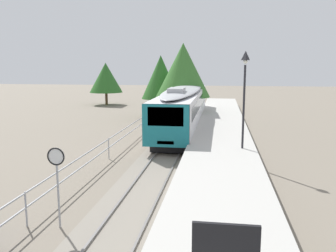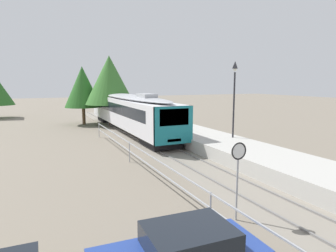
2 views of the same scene
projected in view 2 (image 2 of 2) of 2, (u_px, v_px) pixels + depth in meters
name	position (u px, v px, depth m)	size (l,w,h in m)	color
ground_plane	(129.00, 158.00, 18.97)	(160.00, 160.00, 0.00)	slate
track_rails	(172.00, 153.00, 20.20)	(3.20, 60.00, 0.14)	gray
commuter_train	(129.00, 110.00, 28.75)	(2.82, 20.74, 3.74)	silver
station_platform	(212.00, 143.00, 21.47)	(3.90, 60.00, 0.90)	#B7B5AD
platform_lamp_mid_platform	(234.00, 85.00, 20.56)	(0.34, 0.34, 5.35)	#232328
speed_limit_sign	(238.00, 162.00, 10.09)	(0.61, 0.10, 2.81)	#9EA0A5
carpark_fence	(211.00, 202.00, 9.72)	(0.06, 36.06, 1.25)	#9EA0A5
tree_behind_carpark	(110.00, 80.00, 32.49)	(5.45, 5.45, 7.70)	brown
tree_behind_station_far	(83.00, 87.00, 33.40)	(4.11, 4.11, 6.58)	brown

